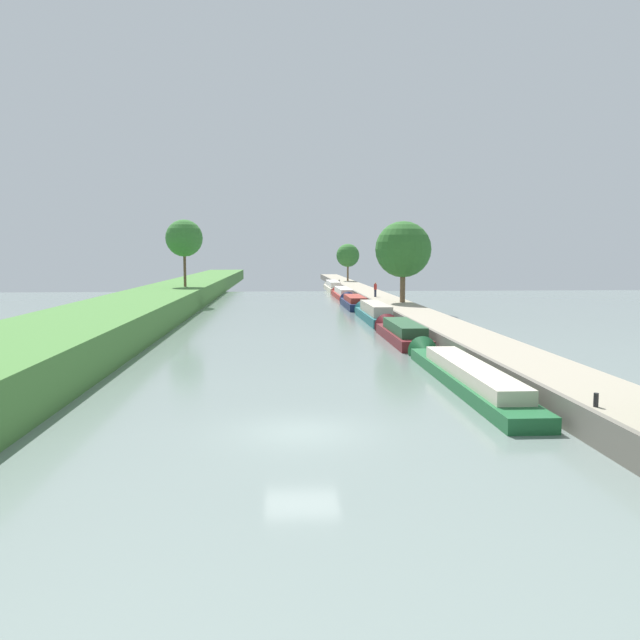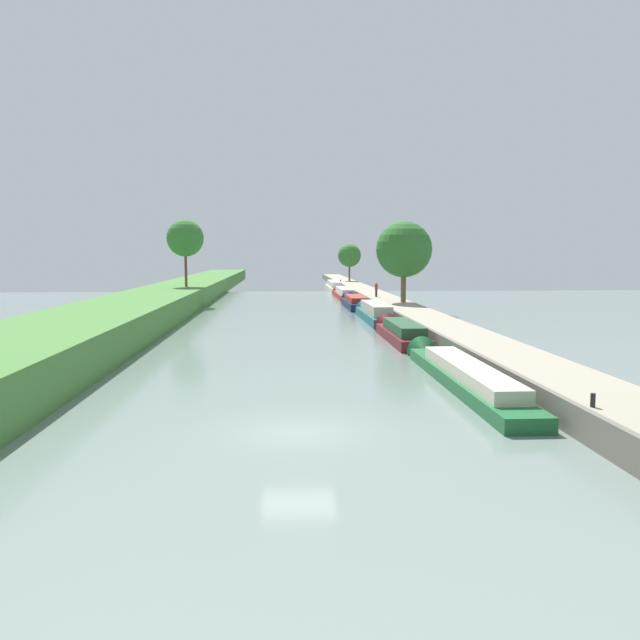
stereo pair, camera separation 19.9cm
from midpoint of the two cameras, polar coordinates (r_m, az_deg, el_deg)
ground_plane at (r=21.85m, az=-1.89°, el=-9.92°), size 160.00×160.00×0.00m
right_towpath at (r=24.58m, az=24.72°, el=-7.41°), size 3.59×260.00×1.05m
stone_quay at (r=23.73m, az=20.60°, el=-7.65°), size 0.25×260.00×1.10m
narrowboat_green at (r=30.25m, az=12.28°, el=-4.66°), size 1.81×16.70×1.72m
narrowboat_maroon at (r=44.71m, az=7.00°, el=-1.06°), size 2.04×11.52×2.00m
narrowboat_teal at (r=57.52m, az=4.66°, el=0.63°), size 1.95×13.57×2.19m
narrowboat_navy at (r=71.49m, az=2.90°, el=1.58°), size 2.11×11.94×2.01m
narrowboat_red at (r=86.15m, az=1.93°, el=2.35°), size 1.86×15.28×1.98m
narrowboat_cream at (r=102.03m, az=1.05°, el=2.96°), size 1.84×15.83×2.13m
tree_rightbank_midnear at (r=65.24m, az=7.29°, el=6.22°), size 5.61×5.61×8.12m
tree_rightbank_midfar at (r=115.12m, az=2.43°, el=5.74°), size 4.11×4.11×6.60m
tree_leftbank_downstream at (r=75.35m, az=-12.02°, el=7.10°), size 4.21×4.21×7.64m
person_walking at (r=73.20m, az=4.85°, el=2.75°), size 0.34×0.34×1.66m
mooring_bollard_near at (r=22.60m, az=23.03°, el=-6.54°), size 0.16×0.16×0.45m
mooring_bollard_far at (r=109.83m, az=1.66°, el=3.48°), size 0.16×0.16×0.45m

